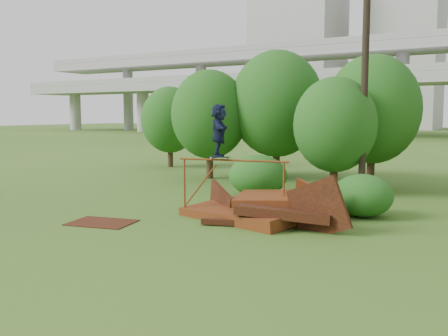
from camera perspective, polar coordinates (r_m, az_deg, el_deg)
The scene contains 16 objects.
ground at distance 14.31m, azimuth -1.46°, elevation -7.31°, with size 240.00×240.00×0.00m, color #2D5116.
scrap_pile at distance 15.78m, azimuth 4.22°, elevation -4.83°, with size 5.82×3.23×2.04m.
grind_rail at distance 15.91m, azimuth 0.97°, elevation -0.71°, with size 3.58×0.82×1.91m.
skateboard at distance 16.00m, azimuth -0.58°, elevation 1.26°, with size 0.73×0.33×0.07m.
skater at distance 15.95m, azimuth -0.58°, elevation 4.32°, with size 1.56×0.50×1.68m, color #131936.
flat_plate at distance 15.89m, azimuth -13.80°, elevation -6.07°, with size 1.92×1.37×0.03m, color #3A190C.
tree_0 at distance 25.75m, azimuth -1.67°, elevation 6.14°, with size 3.97×3.97×5.60m.
tree_1 at distance 25.71m, azimuth 6.06°, elevation 7.29°, with size 4.72×4.72×6.56m.
tree_2 at distance 21.38m, azimuth 12.55°, elevation 4.84°, with size 3.47×3.47×4.89m.
tree_3 at distance 24.09m, azimuth 16.61°, elevation 6.43°, with size 4.37×4.37×6.07m.
tree_6 at distance 31.59m, azimuth -6.19°, elevation 5.49°, with size 3.61×3.61×5.05m.
shrub_left at distance 20.35m, azimuth 3.89°, elevation -0.87°, with size 2.43×2.24×1.68m, color #144412.
shrub_right at distance 16.84m, azimuth 15.56°, elevation -3.05°, with size 1.98×1.82×1.40m, color #144412.
utility_pole at distance 20.76m, azimuth 15.80°, elevation 10.35°, with size 1.40×0.28×9.71m.
building_left at distance 116.86m, azimuth 8.50°, elevation 13.12°, with size 18.00×16.00×35.00m, color #9E9E99.
building_right at distance 116.58m, azimuth 20.06°, elevation 11.10°, with size 14.00×14.00×28.00m, color #9E9E99.
Camera 1 is at (7.57, -11.68, 3.35)m, focal length 40.00 mm.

